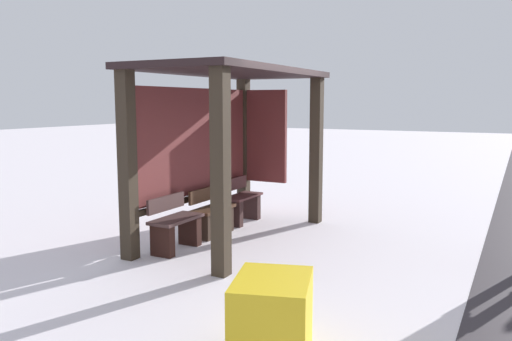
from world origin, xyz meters
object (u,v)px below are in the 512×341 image
(bus_shelter, at_px, (225,119))
(bench_left_inside, at_px, (175,227))
(bench_center_inside, at_px, (212,215))
(bench_right_inside, at_px, (241,203))
(grit_bin, at_px, (272,321))

(bus_shelter, distance_m, bench_left_inside, 1.76)
(bench_center_inside, height_order, bench_right_inside, bench_right_inside)
(bus_shelter, relative_size, grit_bin, 4.70)
(bus_shelter, height_order, bench_left_inside, bus_shelter)
(bench_left_inside, bearing_deg, bench_right_inside, 0.00)
(bench_right_inside, height_order, grit_bin, bench_right_inside)
(bench_right_inside, bearing_deg, grit_bin, -147.96)
(bus_shelter, bearing_deg, grit_bin, -143.97)
(bench_right_inside, xyz_separation_m, grit_bin, (-3.95, -2.47, 0.02))
(bench_left_inside, xyz_separation_m, grit_bin, (-2.13, -2.47, 0.02))
(bench_left_inside, relative_size, bench_right_inside, 1.00)
(bench_left_inside, bearing_deg, grit_bin, -130.70)
(grit_bin, bearing_deg, bench_left_inside, 49.30)
(bus_shelter, xyz_separation_m, bench_left_inside, (-1.03, 0.18, -1.42))
(bus_shelter, bearing_deg, bench_center_inside, 122.55)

